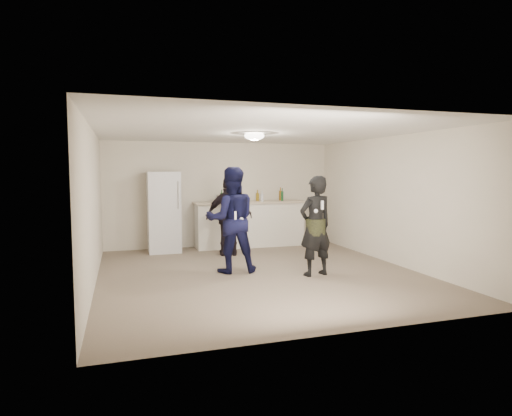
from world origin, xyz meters
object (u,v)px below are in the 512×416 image
object	(u,v)px
shaker	(217,198)
spectator	(229,216)
woman	(316,226)
fridge	(164,212)
man	(231,220)
counter	(250,225)

from	to	relation	value
shaker	spectator	world-z (taller)	spectator
woman	fridge	bearing A→B (deg)	-64.09
fridge	woman	size ratio (longest dim) A/B	1.04
fridge	shaker	bearing A→B (deg)	6.98
man	woman	distance (m)	1.50
shaker	man	size ratio (longest dim) A/B	0.09
fridge	shaker	distance (m)	1.29
man	spectator	size ratio (longest dim) A/B	1.12
counter	fridge	xyz separation A→B (m)	(-2.04, -0.07, 0.38)
counter	fridge	size ratio (longest dim) A/B	1.44
shaker	fridge	bearing A→B (deg)	-173.02
man	shaker	bearing A→B (deg)	-90.10
woman	spectator	xyz separation A→B (m)	(-1.00, 2.19, -0.02)
counter	shaker	world-z (taller)	shaker
spectator	counter	bearing A→B (deg)	-118.46
shaker	woman	size ratio (longest dim) A/B	0.10
fridge	shaker	size ratio (longest dim) A/B	10.59
shaker	woman	xyz separation A→B (m)	(1.05, -3.20, -0.31)
fridge	man	world-z (taller)	man
man	fridge	bearing A→B (deg)	-61.37
shaker	woman	world-z (taller)	woman
man	woman	world-z (taller)	man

